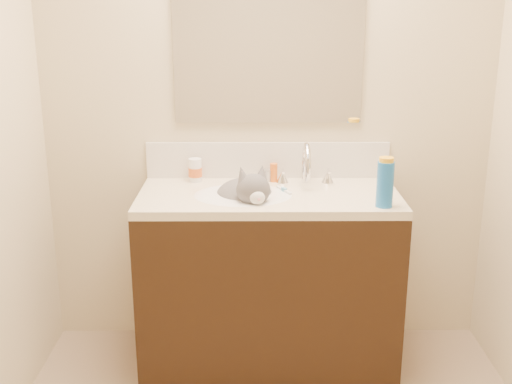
{
  "coord_description": "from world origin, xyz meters",
  "views": [
    {
      "loc": [
        -0.07,
        -1.85,
        1.72
      ],
      "look_at": [
        -0.06,
        0.92,
        0.88
      ],
      "focal_mm": 45.0,
      "sensor_mm": 36.0,
      "label": 1
    }
  ],
  "objects_px": {
    "basin": "(243,209)",
    "faucet": "(306,167)",
    "silver_jar": "(267,176)",
    "spray_can": "(385,184)",
    "amber_bottle": "(274,172)",
    "pill_bottle": "(195,170)",
    "vanity_cabinet": "(268,282)",
    "cat": "(246,199)"
  },
  "relations": [
    {
      "from": "basin",
      "to": "faucet",
      "type": "distance_m",
      "value": 0.38
    },
    {
      "from": "silver_jar",
      "to": "spray_can",
      "type": "height_order",
      "value": "spray_can"
    },
    {
      "from": "amber_bottle",
      "to": "spray_can",
      "type": "bearing_deg",
      "value": -40.46
    },
    {
      "from": "pill_bottle",
      "to": "silver_jar",
      "type": "bearing_deg",
      "value": -0.0
    },
    {
      "from": "basin",
      "to": "silver_jar",
      "type": "height_order",
      "value": "silver_jar"
    },
    {
      "from": "vanity_cabinet",
      "to": "basin",
      "type": "distance_m",
      "value": 0.4
    },
    {
      "from": "faucet",
      "to": "pill_bottle",
      "type": "xyz_separation_m",
      "value": [
        -0.54,
        0.06,
        -0.03
      ]
    },
    {
      "from": "silver_jar",
      "to": "spray_can",
      "type": "distance_m",
      "value": 0.64
    },
    {
      "from": "vanity_cabinet",
      "to": "silver_jar",
      "type": "bearing_deg",
      "value": 91.78
    },
    {
      "from": "vanity_cabinet",
      "to": "faucet",
      "type": "distance_m",
      "value": 0.58
    },
    {
      "from": "vanity_cabinet",
      "to": "amber_bottle",
      "type": "bearing_deg",
      "value": 81.88
    },
    {
      "from": "amber_bottle",
      "to": "cat",
      "type": "bearing_deg",
      "value": -123.71
    },
    {
      "from": "pill_bottle",
      "to": "silver_jar",
      "type": "xyz_separation_m",
      "value": [
        0.35,
        -0.0,
        -0.03
      ]
    },
    {
      "from": "silver_jar",
      "to": "amber_bottle",
      "type": "xyz_separation_m",
      "value": [
        0.03,
        -0.0,
        0.02
      ]
    },
    {
      "from": "basin",
      "to": "pill_bottle",
      "type": "bearing_deg",
      "value": 135.92
    },
    {
      "from": "basin",
      "to": "faucet",
      "type": "bearing_deg",
      "value": 29.12
    },
    {
      "from": "vanity_cabinet",
      "to": "amber_bottle",
      "type": "relative_size",
      "value": 13.2
    },
    {
      "from": "amber_bottle",
      "to": "silver_jar",
      "type": "bearing_deg",
      "value": 173.24
    },
    {
      "from": "basin",
      "to": "silver_jar",
      "type": "distance_m",
      "value": 0.27
    },
    {
      "from": "cat",
      "to": "silver_jar",
      "type": "distance_m",
      "value": 0.23
    },
    {
      "from": "vanity_cabinet",
      "to": "spray_can",
      "type": "height_order",
      "value": "spray_can"
    },
    {
      "from": "pill_bottle",
      "to": "spray_can",
      "type": "distance_m",
      "value": 0.94
    },
    {
      "from": "vanity_cabinet",
      "to": "spray_can",
      "type": "xyz_separation_m",
      "value": [
        0.49,
        -0.2,
        0.55
      ]
    },
    {
      "from": "vanity_cabinet",
      "to": "cat",
      "type": "bearing_deg",
      "value": -178.18
    },
    {
      "from": "faucet",
      "to": "silver_jar",
      "type": "distance_m",
      "value": 0.2
    },
    {
      "from": "pill_bottle",
      "to": "spray_can",
      "type": "bearing_deg",
      "value": -25.23
    },
    {
      "from": "spray_can",
      "to": "vanity_cabinet",
      "type": "bearing_deg",
      "value": 157.75
    },
    {
      "from": "pill_bottle",
      "to": "silver_jar",
      "type": "relative_size",
      "value": 2.02
    },
    {
      "from": "faucet",
      "to": "silver_jar",
      "type": "relative_size",
      "value": 4.95
    },
    {
      "from": "spray_can",
      "to": "basin",
      "type": "bearing_deg",
      "value": 164.38
    },
    {
      "from": "basin",
      "to": "pill_bottle",
      "type": "height_order",
      "value": "pill_bottle"
    },
    {
      "from": "cat",
      "to": "pill_bottle",
      "type": "relative_size",
      "value": 3.79
    },
    {
      "from": "cat",
      "to": "amber_bottle",
      "type": "bearing_deg",
      "value": 39.97
    },
    {
      "from": "vanity_cabinet",
      "to": "faucet",
      "type": "relative_size",
      "value": 4.29
    },
    {
      "from": "silver_jar",
      "to": "amber_bottle",
      "type": "bearing_deg",
      "value": -6.76
    },
    {
      "from": "vanity_cabinet",
      "to": "faucet",
      "type": "height_order",
      "value": "faucet"
    },
    {
      "from": "faucet",
      "to": "spray_can",
      "type": "height_order",
      "value": "faucet"
    },
    {
      "from": "faucet",
      "to": "spray_can",
      "type": "bearing_deg",
      "value": -47.42
    },
    {
      "from": "faucet",
      "to": "cat",
      "type": "bearing_deg",
      "value": -153.69
    },
    {
      "from": "faucet",
      "to": "amber_bottle",
      "type": "height_order",
      "value": "faucet"
    },
    {
      "from": "basin",
      "to": "spray_can",
      "type": "bearing_deg",
      "value": -15.62
    },
    {
      "from": "vanity_cabinet",
      "to": "pill_bottle",
      "type": "xyz_separation_m",
      "value": [
        -0.36,
        0.2,
        0.51
      ]
    }
  ]
}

